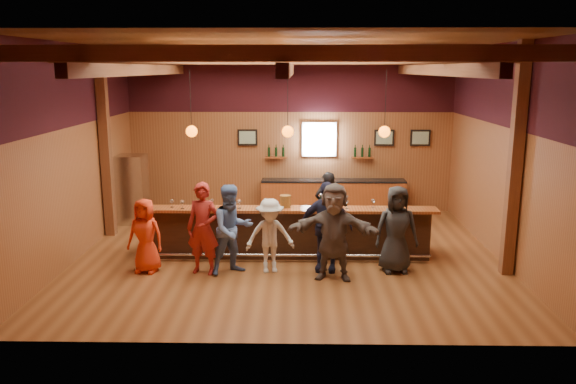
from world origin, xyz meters
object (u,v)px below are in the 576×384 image
customer_redvest (203,229)px  ice_bucket (285,201)px  customer_denim (232,229)px  customer_white (270,236)px  customer_navy (325,226)px  bartender (327,206)px  bottle_a (322,200)px  stainless_fridge (133,189)px  customer_dark (396,229)px  back_bar_cabinet (333,196)px  customer_brown (334,232)px  customer_orange (145,236)px  bar_counter (289,231)px

customer_redvest → ice_bucket: bearing=45.1°
customer_denim → customer_white: size_ratio=1.20×
customer_navy → bartender: 2.10m
bottle_a → customer_denim: bearing=-150.1°
customer_redvest → customer_navy: 2.41m
stainless_fridge → customer_dark: stainless_fridge is taller
back_bar_cabinet → customer_dark: 4.76m
customer_redvest → customer_white: bearing=17.1°
stainless_fridge → customer_redvest: bearing=-56.2°
customer_denim → customer_navy: (1.84, 0.18, 0.02)m
bottle_a → customer_brown: bearing=-82.1°
bottle_a → stainless_fridge: bearing=151.4°
customer_brown → ice_bucket: bearing=136.2°
customer_orange → customer_white: (2.47, 0.03, 0.00)m
customer_orange → customer_denim: (1.73, -0.03, 0.15)m
customer_orange → bartender: bartender is taller
customer_denim → customer_redvest: bearing=151.0°
customer_redvest → customer_navy: (2.41, 0.20, -0.00)m
back_bar_cabinet → bottle_a: size_ratio=10.98×
customer_redvest → customer_denim: 0.57m
bar_counter → customer_white: bearing=-107.0°
back_bar_cabinet → customer_white: bearing=-108.0°
back_bar_cabinet → customer_white: size_ratio=2.68×
stainless_fridge → customer_denim: (3.03, -3.66, -0.01)m
back_bar_cabinet → bottle_a: bottle_a is taller
customer_dark → ice_bucket: customer_dark is taller
customer_white → bartender: bartender is taller
bar_counter → stainless_fridge: 4.81m
customer_white → bartender: bearing=49.9°
bar_counter → customer_brown: 1.78m
stainless_fridge → customer_redvest: customer_redvest is taller
bartender → bar_counter: bearing=39.5°
customer_redvest → customer_denim: size_ratio=1.02×
customer_orange → customer_brown: (3.71, -0.31, 0.19)m
customer_brown → customer_navy: bearing=115.4°
bottle_a → customer_orange: bearing=-164.2°
customer_brown → ice_bucket: customer_brown is taller
customer_navy → ice_bucket: bearing=144.3°
bartender → bottle_a: size_ratio=4.49×
back_bar_cabinet → stainless_fridge: 5.43m
ice_bucket → bottle_a: (0.77, 0.07, 0.01)m
customer_brown → customer_denim: bearing=-179.4°
back_bar_cabinet → customer_white: customer_white is taller
customer_dark → ice_bucket: size_ratio=6.83×
customer_denim → customer_dark: customer_denim is taller
back_bar_cabinet → customer_orange: 6.21m
back_bar_cabinet → bartender: (-0.30, -2.51, 0.34)m
customer_white → bottle_a: 1.52m
customer_dark → bartender: (-1.26, 2.13, -0.05)m
bottle_a → ice_bucket: bearing=-175.0°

